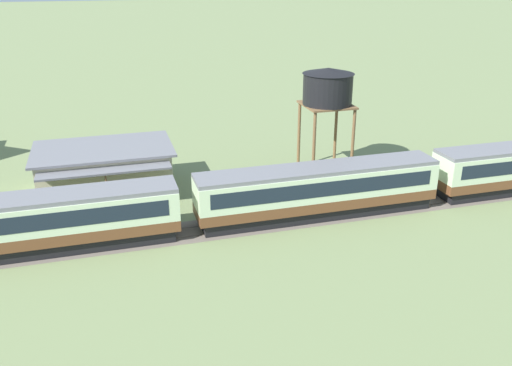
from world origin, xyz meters
name	(u,v)px	position (x,y,z in m)	size (l,w,h in m)	color
ground_plane	(283,215)	(0.00, 0.00, 0.00)	(600.00, 600.00, 0.00)	#707F51
passenger_train	(190,204)	(-7.33, -0.83, 2.23)	(79.68, 3.11, 4.02)	brown
railway_track	(47,250)	(-17.26, -0.83, 0.01)	(135.06, 3.60, 0.04)	#665B51
station_building	(105,170)	(-12.93, 8.62, 2.02)	(11.36, 8.55, 3.98)	beige
water_tower	(328,88)	(6.82, 8.04, 7.89)	(4.62, 4.62, 9.71)	brown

